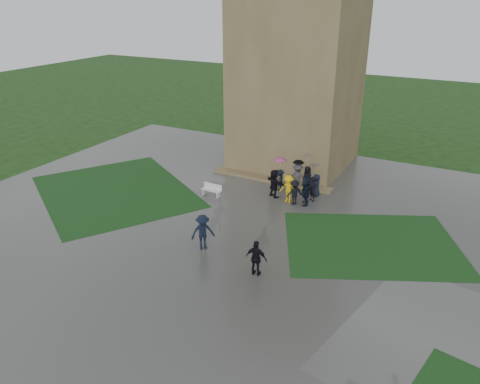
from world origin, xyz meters
The scene contains 10 objects.
ground centered at (0.00, 0.00, 0.00)m, with size 120.00×120.00×0.00m, color black.
plaza centered at (0.00, 2.00, 0.01)m, with size 34.00×34.00×0.02m, color #383836.
lawn_inset_left centered at (-8.50, 4.00, 0.03)m, with size 11.00×9.00×0.01m, color black.
lawn_inset_right centered at (8.50, 5.00, 0.03)m, with size 9.00×7.00×0.01m, color black.
tower centered at (0.00, 15.00, 9.00)m, with size 8.00×8.00×18.00m, color brown.
tower_plinth centered at (0.00, 10.60, 0.13)m, with size 9.00×0.80×0.22m, color brown.
bench centered at (-2.37, 6.47, 0.43)m, with size 1.40×0.49×0.80m.
visitor_cluster centered at (2.56, 8.88, 1.13)m, with size 3.82×3.90×2.54m.
pedestrian_mid centered at (0.80, 0.34, 0.99)m, with size 1.25×0.64×1.93m, color black.
pedestrian_near centered at (4.33, -0.58, 0.92)m, with size 1.06×0.60×1.80m, color black.
Camera 1 is at (12.51, -17.66, 12.49)m, focal length 35.00 mm.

